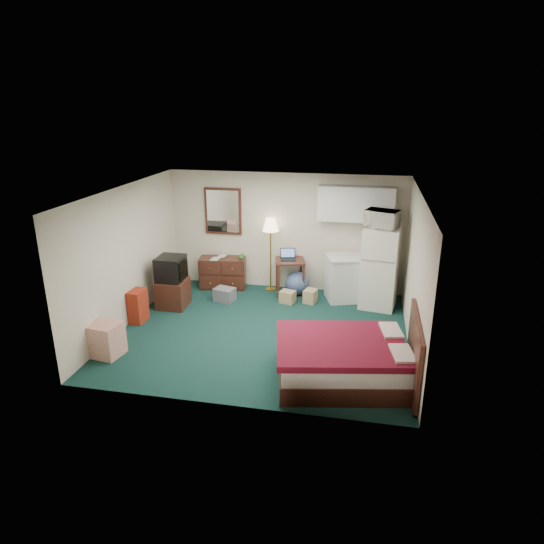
% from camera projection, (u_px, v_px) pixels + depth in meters
% --- Properties ---
extents(floor, '(5.00, 4.50, 0.01)m').
position_uv_depth(floor, '(263.00, 332.00, 8.62)').
color(floor, black).
rests_on(floor, ground).
extents(ceiling, '(5.00, 4.50, 0.01)m').
position_uv_depth(ceiling, '(262.00, 192.00, 7.79)').
color(ceiling, beige).
rests_on(ceiling, walls).
extents(walls, '(5.01, 4.51, 2.50)m').
position_uv_depth(walls, '(263.00, 265.00, 8.20)').
color(walls, beige).
rests_on(walls, floor).
extents(mirror, '(0.80, 0.06, 1.00)m').
position_uv_depth(mirror, '(223.00, 211.00, 10.37)').
color(mirror, white).
rests_on(mirror, walls).
extents(upper_cabinets, '(1.50, 0.35, 0.70)m').
position_uv_depth(upper_cabinets, '(356.00, 204.00, 9.62)').
color(upper_cabinets, silver).
rests_on(upper_cabinets, walls).
extents(headboard, '(0.06, 1.56, 1.00)m').
position_uv_depth(headboard, '(414.00, 352.00, 6.79)').
color(headboard, black).
rests_on(headboard, walls).
extents(dresser, '(1.04, 0.59, 0.67)m').
position_uv_depth(dresser, '(223.00, 273.00, 10.58)').
color(dresser, black).
rests_on(dresser, floor).
extents(floor_lamp, '(0.36, 0.36, 1.58)m').
position_uv_depth(floor_lamp, '(271.00, 255.00, 10.30)').
color(floor_lamp, gold).
rests_on(floor_lamp, floor).
extents(desk, '(0.71, 0.71, 0.74)m').
position_uv_depth(desk, '(290.00, 276.00, 10.25)').
color(desk, black).
rests_on(desk, floor).
extents(exercise_ball, '(0.52, 0.52, 0.50)m').
position_uv_depth(exercise_ball, '(297.00, 283.00, 10.22)').
color(exercise_ball, '#3F5485').
rests_on(exercise_ball, floor).
extents(kitchen_counter, '(0.98, 0.85, 0.90)m').
position_uv_depth(kitchen_counter, '(348.00, 279.00, 9.90)').
color(kitchen_counter, silver).
rests_on(kitchen_counter, floor).
extents(fridge, '(0.77, 0.77, 1.62)m').
position_uv_depth(fridge, '(380.00, 268.00, 9.44)').
color(fridge, white).
rests_on(fridge, floor).
extents(bed, '(2.10, 1.77, 0.60)m').
position_uv_depth(bed, '(343.00, 361.00, 7.06)').
color(bed, '#4A0C1F').
rests_on(bed, floor).
extents(tv_stand, '(0.56, 0.61, 0.55)m').
position_uv_depth(tv_stand, '(173.00, 293.00, 9.61)').
color(tv_stand, black).
rests_on(tv_stand, floor).
extents(suitcase, '(0.26, 0.39, 0.62)m').
position_uv_depth(suitcase, '(138.00, 306.00, 8.93)').
color(suitcase, maroon).
rests_on(suitcase, floor).
extents(retail_box, '(0.50, 0.50, 0.55)m').
position_uv_depth(retail_box, '(107.00, 340.00, 7.74)').
color(retail_box, silver).
rests_on(retail_box, floor).
extents(file_bin, '(0.46, 0.39, 0.28)m').
position_uv_depth(file_bin, '(225.00, 295.00, 9.90)').
color(file_bin, slate).
rests_on(file_bin, floor).
extents(cardboard_box_a, '(0.34, 0.31, 0.24)m').
position_uv_depth(cardboard_box_a, '(288.00, 297.00, 9.84)').
color(cardboard_box_a, '#A48552').
rests_on(cardboard_box_a, floor).
extents(cardboard_box_b, '(0.29, 0.32, 0.27)m').
position_uv_depth(cardboard_box_b, '(310.00, 296.00, 9.84)').
color(cardboard_box_b, '#A48552').
rests_on(cardboard_box_b, floor).
extents(laptop, '(0.36, 0.32, 0.22)m').
position_uv_depth(laptop, '(288.00, 255.00, 10.10)').
color(laptop, black).
rests_on(laptop, desk).
extents(crt_tv, '(0.52, 0.56, 0.48)m').
position_uv_depth(crt_tv, '(171.00, 268.00, 9.46)').
color(crt_tv, black).
rests_on(crt_tv, tv_stand).
extents(microwave, '(0.68, 0.52, 0.41)m').
position_uv_depth(microwave, '(382.00, 217.00, 9.10)').
color(microwave, white).
rests_on(microwave, fridge).
extents(book_a, '(0.18, 0.04, 0.24)m').
position_uv_depth(book_a, '(211.00, 254.00, 10.35)').
color(book_a, '#A48552').
rests_on(book_a, dresser).
extents(book_b, '(0.16, 0.05, 0.21)m').
position_uv_depth(book_b, '(219.00, 251.00, 10.56)').
color(book_b, '#A48552').
rests_on(book_b, dresser).
extents(mug, '(0.13, 0.10, 0.13)m').
position_uv_depth(mug, '(241.00, 256.00, 10.38)').
color(mug, '#478C3A').
rests_on(mug, dresser).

